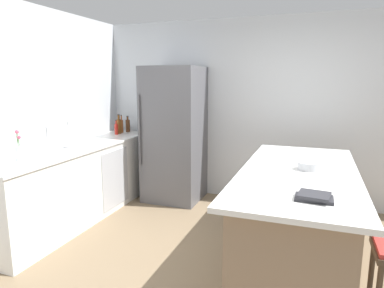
# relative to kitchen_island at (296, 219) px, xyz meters

# --- Properties ---
(ground_plane) EXTENTS (7.20, 7.20, 0.00)m
(ground_plane) POSITION_rel_kitchen_island_xyz_m (-0.59, -0.45, -0.47)
(ground_plane) COLOR #7A664C
(wall_rear) EXTENTS (6.00, 0.10, 2.60)m
(wall_rear) POSITION_rel_kitchen_island_xyz_m (-0.59, 1.80, 0.83)
(wall_rear) COLOR silver
(wall_rear) RESTS_ON ground_plane
(counter_run_left) EXTENTS (0.68, 2.73, 0.93)m
(counter_run_left) POSITION_rel_kitchen_island_xyz_m (-2.67, 0.30, -0.01)
(counter_run_left) COLOR silver
(counter_run_left) RESTS_ON ground_plane
(kitchen_island) EXTENTS (1.00, 2.29, 0.94)m
(kitchen_island) POSITION_rel_kitchen_island_xyz_m (0.00, 0.00, 0.00)
(kitchen_island) COLOR #8E755B
(kitchen_island) RESTS_ON ground_plane
(refrigerator) EXTENTS (0.78, 0.77, 1.93)m
(refrigerator) POSITION_rel_kitchen_island_xyz_m (-1.80, 1.38, 0.49)
(refrigerator) COLOR #56565B
(refrigerator) RESTS_ON ground_plane
(sink_faucet) EXTENTS (0.15, 0.05, 0.30)m
(sink_faucet) POSITION_rel_kitchen_island_xyz_m (-2.72, -0.11, 0.61)
(sink_faucet) COLOR silver
(sink_faucet) RESTS_ON counter_run_left
(flower_vase) EXTENTS (0.07, 0.07, 0.31)m
(flower_vase) POSITION_rel_kitchen_island_xyz_m (-2.69, -0.55, 0.56)
(flower_vase) COLOR silver
(flower_vase) RESTS_ON counter_run_left
(paper_towel_roll) EXTENTS (0.14, 0.14, 0.31)m
(paper_towel_roll) POSITION_rel_kitchen_island_xyz_m (-2.68, 0.19, 0.59)
(paper_towel_roll) COLOR gray
(paper_towel_roll) RESTS_ON counter_run_left
(syrup_bottle) EXTENTS (0.07, 0.07, 0.25)m
(syrup_bottle) POSITION_rel_kitchen_island_xyz_m (-2.68, 1.56, 0.56)
(syrup_bottle) COLOR #5B3319
(syrup_bottle) RESTS_ON counter_run_left
(vinegar_bottle) EXTENTS (0.05, 0.05, 0.28)m
(vinegar_bottle) POSITION_rel_kitchen_island_xyz_m (-2.72, 1.45, 0.56)
(vinegar_bottle) COLOR #994C23
(vinegar_bottle) RESTS_ON counter_run_left
(whiskey_bottle) EXTENTS (0.07, 0.07, 0.29)m
(whiskey_bottle) POSITION_rel_kitchen_island_xyz_m (-2.71, 1.36, 0.58)
(whiskey_bottle) COLOR brown
(whiskey_bottle) RESTS_ON counter_run_left
(hot_sauce_bottle) EXTENTS (0.05, 0.05, 0.22)m
(hot_sauce_bottle) POSITION_rel_kitchen_island_xyz_m (-2.70, 1.26, 0.54)
(hot_sauce_bottle) COLOR red
(hot_sauce_bottle) RESTS_ON counter_run_left
(cookbook_stack) EXTENTS (0.25, 0.21, 0.05)m
(cookbook_stack) POSITION_rel_kitchen_island_xyz_m (0.14, -0.77, 0.49)
(cookbook_stack) COLOR #2D2D33
(cookbook_stack) RESTS_ON kitchen_island
(mixing_bowl) EXTENTS (0.20, 0.20, 0.07)m
(mixing_bowl) POSITION_rel_kitchen_island_xyz_m (0.08, 0.06, 0.50)
(mixing_bowl) COLOR #B2B5BA
(mixing_bowl) RESTS_ON kitchen_island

